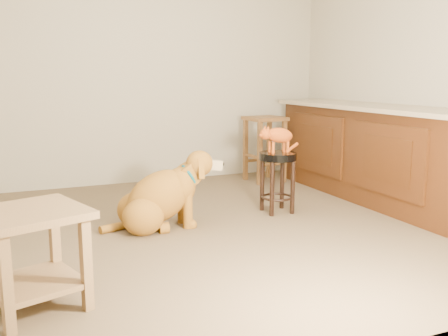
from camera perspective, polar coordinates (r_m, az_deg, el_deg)
name	(u,v)px	position (r m, az deg, el deg)	size (l,w,h in m)	color
floor	(201,229)	(4.06, -2.60, -7.00)	(4.50, 4.00, 0.01)	brown
room_shell	(200,14)	(3.90, -2.81, 17.20)	(4.54, 4.04, 2.62)	#A8A187
cabinet_run	(374,155)	(5.18, 16.72, 1.40)	(0.70, 2.56, 0.94)	#42210B
padded_stool	(278,170)	(4.49, 6.14, -0.23)	(0.33, 0.33, 0.55)	black
wood_stool	(265,148)	(5.84, 4.66, 2.32)	(0.43, 0.43, 0.75)	brown
side_table	(32,244)	(2.81, -21.09, -8.10)	(0.66, 0.66, 0.54)	brown
golden_retriever	(160,198)	(4.06, -7.30, -3.45)	(1.05, 0.52, 0.66)	brown
tabby_kitten	(277,136)	(4.44, 6.09, 3.63)	(0.44, 0.15, 0.27)	#A84310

